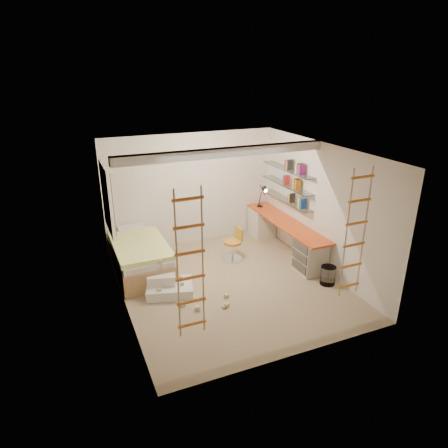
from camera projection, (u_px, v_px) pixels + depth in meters
name	position (u px, v px, depth m)	size (l,w,h in m)	color
floor	(230.00, 284.00, 7.77)	(4.50, 4.50, 0.00)	#9A8563
ceiling_beam	(224.00, 152.00, 7.10)	(4.00, 0.18, 0.16)	white
window_frame	(107.00, 199.00, 7.77)	(0.06, 1.15, 1.35)	white
window_blind	(109.00, 198.00, 7.78)	(0.02, 1.00, 1.20)	#4C2D1E
rope_ladder_left	(190.00, 266.00, 5.22)	(0.41, 0.04, 2.13)	#C46321
rope_ladder_right	(355.00, 234.00, 6.20)	(0.41, 0.04, 2.13)	orange
waste_bin	(328.00, 275.00, 7.71)	(0.29, 0.29, 0.37)	white
desk	(284.00, 236.00, 8.98)	(0.56, 2.80, 0.75)	#E24E1A
shelves	(287.00, 185.00, 8.86)	(0.25, 1.80, 0.71)	white
bed	(140.00, 256.00, 8.16)	(1.02, 2.00, 0.69)	#AD7F51
task_lamp	(264.00, 193.00, 9.52)	(0.14, 0.36, 0.57)	black
swivel_chair	(233.00, 248.00, 8.65)	(0.48, 0.48, 0.74)	orange
play_platform	(167.00, 285.00, 7.44)	(0.99, 0.86, 0.38)	silver
toy_blocks	(186.00, 287.00, 7.21)	(1.21, 1.09, 0.65)	#CCB284
books	(287.00, 178.00, 8.81)	(0.14, 0.70, 0.92)	#194CA5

